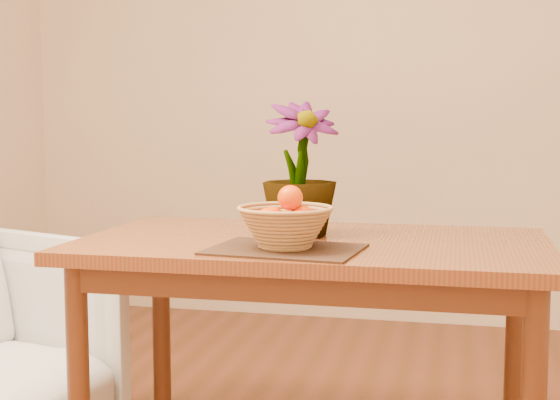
# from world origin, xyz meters

# --- Properties ---
(wall_back) EXTENTS (4.00, 0.02, 2.70)m
(wall_back) POSITION_xyz_m (0.00, 2.25, 1.35)
(wall_back) COLOR #FDE4C0
(wall_back) RESTS_ON floor
(table) EXTENTS (1.40, 0.80, 0.75)m
(table) POSITION_xyz_m (0.00, 0.30, 0.66)
(table) COLOR brown
(table) RESTS_ON floor
(placemat) EXTENTS (0.44, 0.35, 0.01)m
(placemat) POSITION_xyz_m (-0.04, 0.09, 0.75)
(placemat) COLOR #321B12
(placemat) RESTS_ON table
(wicker_basket) EXTENTS (0.27, 0.27, 0.11)m
(wicker_basket) POSITION_xyz_m (-0.04, 0.09, 0.81)
(wicker_basket) COLOR #BC804E
(wicker_basket) RESTS_ON placemat
(orange_pile) EXTENTS (0.15, 0.16, 0.13)m
(orange_pile) POSITION_xyz_m (-0.04, 0.09, 0.85)
(orange_pile) COLOR #E64203
(orange_pile) RESTS_ON wicker_basket
(potted_plant) EXTENTS (0.32, 0.32, 0.42)m
(potted_plant) POSITION_xyz_m (-0.05, 0.36, 0.96)
(potted_plant) COLOR #154012
(potted_plant) RESTS_ON table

